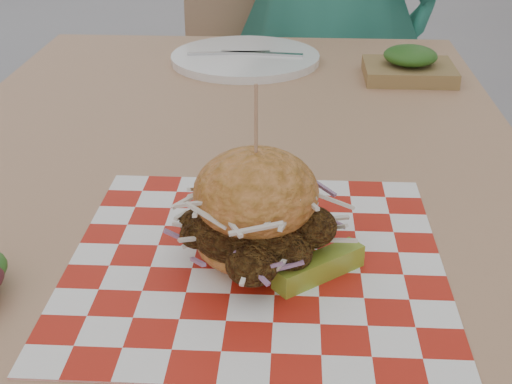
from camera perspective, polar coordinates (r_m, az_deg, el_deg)
patio_table at (r=0.96m, az=-2.59°, el=-1.34°), size 0.80×1.20×0.75m
patio_chair at (r=1.92m, az=0.04°, el=9.47°), size 0.47×0.47×0.95m
paper_liner at (r=0.70m, az=0.00°, el=-5.44°), size 0.36×0.36×0.00m
sandwich at (r=0.67m, az=0.00°, el=-1.81°), size 0.16×0.16×0.18m
pickle_spear at (r=0.67m, az=5.07°, el=-5.99°), size 0.09×0.08×0.02m
place_setting at (r=1.32m, az=-0.86°, el=10.67°), size 0.27×0.27×0.02m
kraft_tray at (r=1.25m, az=12.18°, el=9.86°), size 0.15×0.12×0.06m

